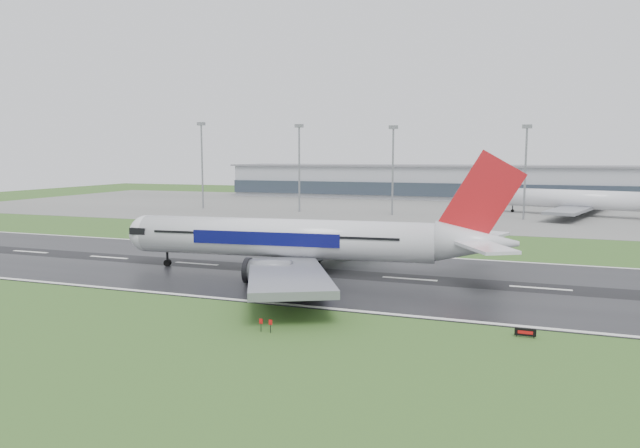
% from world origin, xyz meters
% --- Properties ---
extents(ground, '(520.00, 520.00, 0.00)m').
position_xyz_m(ground, '(0.00, 0.00, 0.00)').
color(ground, '#2E541F').
rests_on(ground, ground).
extents(runway, '(400.00, 45.00, 0.10)m').
position_xyz_m(runway, '(0.00, 0.00, 0.05)').
color(runway, black).
rests_on(runway, ground).
extents(apron, '(400.00, 130.00, 0.08)m').
position_xyz_m(apron, '(0.00, 125.00, 0.04)').
color(apron, slate).
rests_on(apron, ground).
extents(terminal, '(240.00, 36.00, 15.00)m').
position_xyz_m(terminal, '(0.00, 185.00, 7.50)').
color(terminal, '#91959C').
rests_on(terminal, ground).
extents(main_airliner, '(73.79, 70.90, 20.00)m').
position_xyz_m(main_airliner, '(-17.00, -1.13, 10.10)').
color(main_airliner, silver).
rests_on(main_airliner, runway).
extents(parked_airliner, '(74.06, 71.21, 17.79)m').
position_xyz_m(parked_airliner, '(34.08, 117.84, 8.97)').
color(parked_airliner, silver).
rests_on(parked_airliner, apron).
extents(runway_sign, '(2.30, 0.73, 1.04)m').
position_xyz_m(runway_sign, '(17.82, -25.78, 0.52)').
color(runway_sign, black).
rests_on(runway_sign, ground).
extents(floodmast_0, '(0.64, 0.64, 31.44)m').
position_xyz_m(floodmast_0, '(-98.50, 100.00, 15.72)').
color(floodmast_0, gray).
rests_on(floodmast_0, ground).
extents(floodmast_1, '(0.64, 0.64, 30.02)m').
position_xyz_m(floodmast_1, '(-58.87, 100.00, 15.01)').
color(floodmast_1, gray).
rests_on(floodmast_1, ground).
extents(floodmast_2, '(0.64, 0.64, 28.99)m').
position_xyz_m(floodmast_2, '(-24.94, 100.00, 14.50)').
color(floodmast_2, gray).
rests_on(floodmast_2, ground).
extents(floodmast_3, '(0.64, 0.64, 28.53)m').
position_xyz_m(floodmast_3, '(17.23, 100.00, 14.26)').
color(floodmast_3, gray).
rests_on(floodmast_3, ground).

